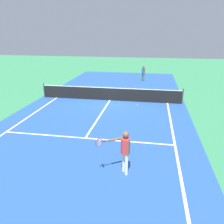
% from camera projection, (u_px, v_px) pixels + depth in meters
% --- Properties ---
extents(ground_plane, '(60.00, 60.00, 0.00)m').
position_uv_depth(ground_plane, '(110.00, 100.00, 16.73)').
color(ground_plane, '#337F51').
extents(court_surface_inbounds, '(10.62, 24.40, 0.00)m').
position_uv_depth(court_surface_inbounds, '(110.00, 100.00, 16.73)').
color(court_surface_inbounds, '#234C93').
rests_on(court_surface_inbounds, ground_plane).
extents(line_sideline_left, '(0.10, 11.89, 0.01)m').
position_uv_depth(line_sideline_left, '(11.00, 128.00, 11.87)').
color(line_sideline_left, white).
rests_on(line_sideline_left, ground_plane).
extents(line_sideline_right, '(0.10, 11.89, 0.01)m').
position_uv_depth(line_sideline_right, '(174.00, 141.00, 10.53)').
color(line_sideline_right, white).
rests_on(line_sideline_right, ground_plane).
extents(line_service_near, '(8.22, 0.10, 0.01)m').
position_uv_depth(line_service_near, '(85.00, 138.00, 10.78)').
color(line_service_near, white).
rests_on(line_service_near, ground_plane).
extents(line_center_service, '(0.10, 6.40, 0.01)m').
position_uv_depth(line_center_service, '(100.00, 115.00, 13.75)').
color(line_center_service, white).
rests_on(line_center_service, ground_plane).
extents(net, '(10.26, 0.09, 1.07)m').
position_uv_depth(net, '(110.00, 94.00, 16.57)').
color(net, '#33383D').
rests_on(net, ground_plane).
extents(player_near, '(1.12, 0.62, 1.60)m').
position_uv_depth(player_near, '(125.00, 148.00, 7.81)').
color(player_near, white).
rests_on(player_near, ground_plane).
extents(player_far, '(0.32, 0.33, 1.55)m').
position_uv_depth(player_far, '(143.00, 72.00, 22.97)').
color(player_far, '#3F7247').
rests_on(player_far, ground_plane).
extents(tennis_ball_near_net, '(0.07, 0.07, 0.07)m').
position_uv_depth(tennis_ball_near_net, '(137.00, 105.00, 15.61)').
color(tennis_ball_near_net, '#CCE033').
rests_on(tennis_ball_near_net, ground_plane).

